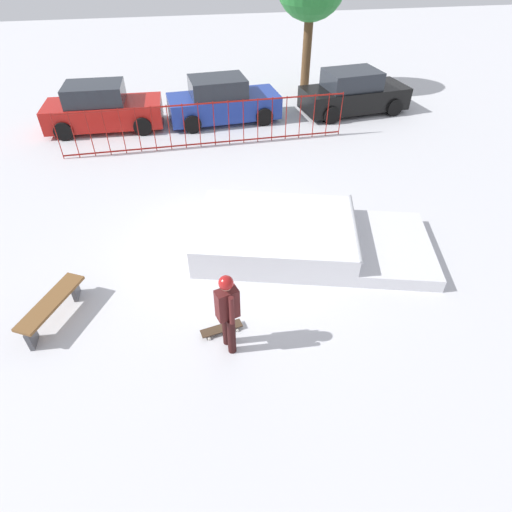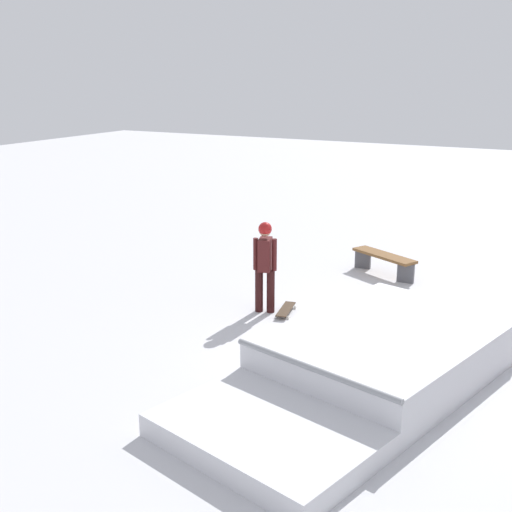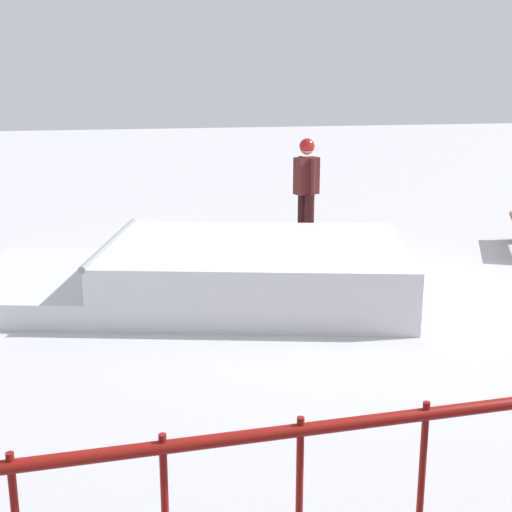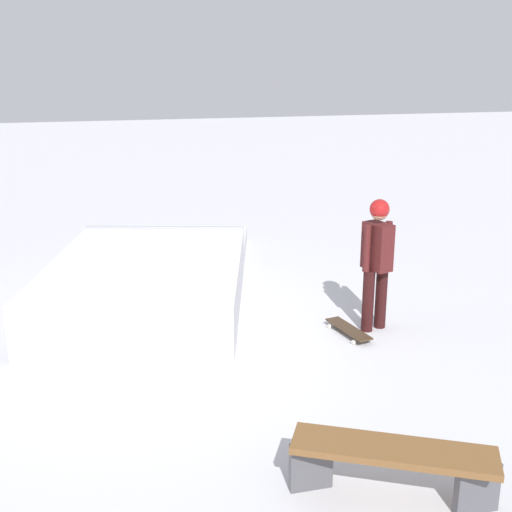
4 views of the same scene
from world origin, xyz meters
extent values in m
plane|color=silver|center=(0.00, 0.00, 0.00)|extent=(60.00, 60.00, 0.00)
cube|color=silver|center=(1.07, -0.08, 0.35)|extent=(4.15, 3.44, 0.70)
cube|color=silver|center=(3.68, -0.78, 0.15)|extent=(2.41, 2.98, 0.30)
cylinder|color=gray|center=(2.81, -0.55, 0.70)|extent=(0.75, 2.53, 0.08)
cylinder|color=black|center=(-0.42, -2.76, 0.41)|extent=(0.15, 0.15, 0.82)
cylinder|color=black|center=(-0.35, -2.97, 0.41)|extent=(0.15, 0.15, 0.82)
cube|color=#4C1919|center=(-0.39, -2.87, 1.12)|extent=(0.43, 0.32, 0.60)
cylinder|color=#4C1919|center=(-0.44, -2.70, 1.12)|extent=(0.09, 0.09, 0.60)
cylinder|color=#4C1919|center=(-0.33, -3.04, 1.12)|extent=(0.09, 0.09, 0.60)
sphere|color=tan|center=(-0.39, -2.87, 1.57)|extent=(0.22, 0.22, 0.22)
sphere|color=#A51919|center=(-0.39, -2.87, 1.60)|extent=(0.25, 0.25, 0.25)
cube|color=#3F2D1E|center=(-0.49, -2.48, 0.08)|extent=(0.82, 0.36, 0.02)
cylinder|color=silver|center=(-0.24, -2.31, 0.03)|extent=(0.06, 0.04, 0.06)
cylinder|color=silver|center=(-0.20, -2.54, 0.03)|extent=(0.06, 0.04, 0.06)
cylinder|color=silver|center=(-0.79, -2.43, 0.03)|extent=(0.06, 0.04, 0.06)
cylinder|color=silver|center=(-0.74, -2.65, 0.03)|extent=(0.06, 0.04, 0.06)
cube|color=brown|center=(-3.65, -1.58, 0.45)|extent=(1.09, 1.61, 0.06)
cube|color=#4C4C51|center=(-3.94, -2.16, 0.21)|extent=(0.08, 0.36, 0.42)
cube|color=#4C4C51|center=(-3.35, -1.00, 0.21)|extent=(0.08, 0.36, 0.42)
camera|label=1|loc=(-0.78, -7.77, 6.17)|focal=29.29mm
camera|label=2|loc=(9.91, 2.36, 4.37)|focal=45.87mm
camera|label=3|loc=(2.89, 8.08, 2.69)|focal=49.24mm
camera|label=4|loc=(-7.76, 0.57, 3.42)|focal=46.38mm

